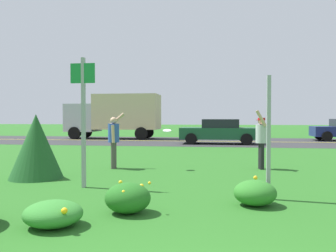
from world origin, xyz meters
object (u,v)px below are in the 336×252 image
sign_post_by_roadside (269,138)px  frisbee_white (167,131)px  car_dark_green_center_right (219,131)px  person_thrower_blue_shirt (114,138)px  sign_post_near_path (83,110)px  person_catcher_red_cap_gray_shirt (261,138)px  box_truck_silver (115,114)px

sign_post_by_roadside → frisbee_white: bearing=125.2°
car_dark_green_center_right → person_thrower_blue_shirt: bearing=-106.7°
sign_post_by_roadside → car_dark_green_center_right: (-1.00, 14.05, -0.45)m
person_thrower_blue_shirt → car_dark_green_center_right: bearing=73.3°
sign_post_near_path → frisbee_white: 3.35m
person_thrower_blue_shirt → frisbee_white: size_ratio=6.67×
person_thrower_blue_shirt → person_catcher_red_cap_gray_shirt: person_catcher_red_cap_gray_shirt is taller
person_catcher_red_cap_gray_shirt → car_dark_green_center_right: person_catcher_red_cap_gray_shirt is taller
person_catcher_red_cap_gray_shirt → sign_post_by_roadside: bearing=-94.4°
person_catcher_red_cap_gray_shirt → frisbee_white: person_catcher_red_cap_gray_shirt is taller
person_thrower_blue_shirt → person_catcher_red_cap_gray_shirt: bearing=6.6°
frisbee_white → box_truck_silver: size_ratio=0.04×
person_thrower_blue_shirt → box_truck_silver: bearing=106.8°
sign_post_near_path → person_thrower_blue_shirt: (-0.21, 2.94, -0.80)m
person_thrower_blue_shirt → person_catcher_red_cap_gray_shirt: size_ratio=0.96×
car_dark_green_center_right → person_catcher_red_cap_gray_shirt: bearing=-82.6°
box_truck_silver → sign_post_by_roadside: bearing=-64.6°
frisbee_white → person_thrower_blue_shirt: bearing=-179.0°
sign_post_by_roadside → frisbee_white: (-2.50, 3.54, -0.02)m
sign_post_by_roadside → box_truck_silver: size_ratio=0.35×
frisbee_white → box_truck_silver: 15.59m
sign_post_near_path → person_thrower_blue_shirt: sign_post_near_path is taller
person_catcher_red_cap_gray_shirt → car_dark_green_center_right: bearing=97.4°
sign_post_near_path → box_truck_silver: 17.93m
sign_post_by_roadside → frisbee_white: sign_post_by_roadside is taller
frisbee_white → box_truck_silver: box_truck_silver is taller
sign_post_near_path → sign_post_by_roadside: (3.94, -0.57, -0.56)m
person_catcher_red_cap_gray_shirt → box_truck_silver: (-8.81, 13.89, 0.85)m
person_catcher_red_cap_gray_shirt → frisbee_white: 2.86m
car_dark_green_center_right → frisbee_white: bearing=-98.1°
sign_post_near_path → person_catcher_red_cap_gray_shirt: 5.54m
sign_post_near_path → box_truck_silver: size_ratio=0.43×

